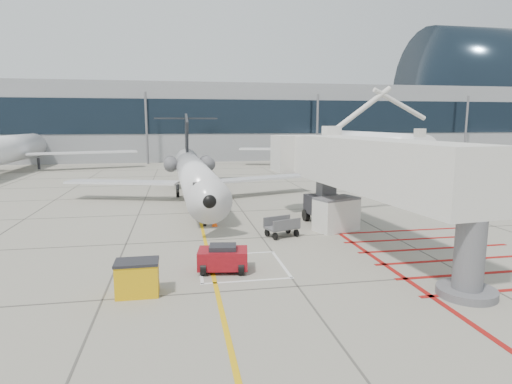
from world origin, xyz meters
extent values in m
plane|color=gray|center=(0.00, 0.00, 0.00)|extent=(260.00, 260.00, 0.00)
cone|color=#FF520D|center=(-2.59, 7.44, 0.27)|extent=(0.39, 0.39, 0.54)
cone|color=#FD4D0D|center=(2.01, 5.65, 0.22)|extent=(0.32, 0.32, 0.45)
cube|color=gray|center=(10.00, 70.00, 7.00)|extent=(180.00, 28.00, 14.00)
cube|color=black|center=(10.00, 55.95, 8.00)|extent=(180.00, 0.10, 6.00)
camera|label=1|loc=(-4.87, -20.79, 6.92)|focal=30.00mm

